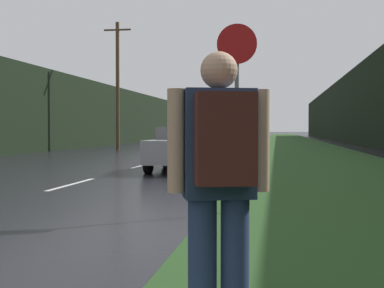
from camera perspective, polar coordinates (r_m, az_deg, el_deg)
The scene contains 11 objects.
grass_verge at distance 40.39m, azimuth 11.71°, elevation -0.37°, with size 6.00×240.00×0.02m, color #26471E.
lane_stripe_c at distance 13.52m, azimuth -12.68°, elevation -4.20°, with size 0.12×3.00×0.01m, color silver.
lane_stripe_d at distance 20.17m, azimuth -5.30°, elevation -2.28°, with size 0.12×3.00×0.01m, color silver.
lane_stripe_e at distance 26.99m, azimuth -1.62°, elevation -1.30°, with size 0.12×3.00×0.01m, color silver.
treeline_far_side at distance 52.48m, azimuth -7.43°, elevation 2.85°, with size 2.00×140.00×5.09m, color black.
treeline_near_side at distance 50.98m, azimuth 17.97°, elevation 3.89°, with size 2.00×140.00×6.97m, color black.
utility_pole_far at distance 35.38m, azimuth -7.94°, elevation 6.33°, with size 1.80×0.24×8.34m.
stop_sign at distance 8.61m, azimuth 4.79°, elevation 4.72°, with size 0.64×0.07×3.04m.
hitchhiker_with_backpack at distance 3.27m, azimuth 2.99°, elevation -3.77°, with size 0.62×0.51×1.83m.
car_passing_near at distance 17.58m, azimuth -0.96°, elevation -0.44°, with size 1.88×4.32×1.43m.
delivery_truck at distance 76.75m, azimuth 3.86°, elevation 1.85°, with size 2.53×8.65×3.26m.
Camera 1 is at (4.98, -0.32, 1.35)m, focal length 50.00 mm.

